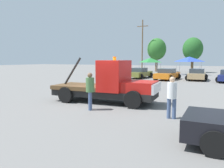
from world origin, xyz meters
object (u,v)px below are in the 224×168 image
object	(u,v)px
canopy_tent_blue	(189,59)
canopy_tent_green	(150,60)
parked_car_olive	(139,73)
tree_left	(157,49)
person_at_hood	(90,89)
person_near_truck	(172,95)
parked_car_orange	(167,74)
utility_pole	(142,45)
parked_car_tan	(197,75)
parked_car_maroon	(113,73)
traffic_cone	(124,90)
tow_truck	(110,85)
tree_center	(193,49)

from	to	relation	value
canopy_tent_blue	canopy_tent_green	bearing A→B (deg)	-170.23
parked_car_olive	tree_left	bearing A→B (deg)	12.87
person_at_hood	canopy_tent_green	size ratio (longest dim) A/B	0.61
person_near_truck	person_at_hood	distance (m)	3.79
person_at_hood	parked_car_orange	distance (m)	17.48
parked_car_olive	person_at_hood	bearing A→B (deg)	-162.53
utility_pole	parked_car_tan	bearing A→B (deg)	-51.63
canopy_tent_green	parked_car_orange	bearing A→B (deg)	-62.62
parked_car_maroon	traffic_cone	world-z (taller)	parked_car_maroon
tow_truck	parked_car_tan	xyz separation A→B (m)	(3.16, 16.43, -0.34)
parked_car_orange	tree_left	xyz separation A→B (m)	(-5.80, 17.36, 3.81)
canopy_tent_green	tree_left	xyz separation A→B (m)	(-1.05, 8.19, 2.15)
person_near_truck	parked_car_olive	distance (m)	19.72
parked_car_maroon	tree_left	size ratio (longest dim) A/B	0.65
parked_car_tan	person_near_truck	bearing A→B (deg)	-179.85
parked_car_maroon	utility_pole	distance (m)	16.19
parked_car_orange	tree_center	size ratio (longest dim) A/B	0.75
person_at_hood	tree_left	size ratio (longest dim) A/B	0.27
parked_car_olive	parked_car_orange	distance (m)	3.85
traffic_cone	utility_pole	distance (m)	29.04
canopy_tent_blue	tree_center	distance (m)	7.05
canopy_tent_blue	traffic_cone	bearing A→B (deg)	-94.35
parked_car_tan	utility_pole	world-z (taller)	utility_pole
person_near_truck	tree_left	bearing A→B (deg)	-169.28
parked_car_olive	parked_car_tan	bearing A→B (deg)	-83.16
parked_car_orange	person_near_truck	bearing A→B (deg)	-161.68
tow_truck	tree_center	distance (m)	32.66
parked_car_olive	tree_center	distance (m)	17.26
parked_car_tan	traffic_cone	bearing A→B (deg)	162.78
canopy_tent_green	traffic_cone	bearing A→B (deg)	-78.58
person_at_hood	utility_pole	world-z (taller)	utility_pole
parked_car_maroon	canopy_tent_blue	xyz separation A→B (m)	(8.34, 10.32, 1.81)
parked_car_orange	traffic_cone	bearing A→B (deg)	-176.05
tow_truck	utility_pole	size ratio (longest dim) A/B	0.60
canopy_tent_green	tree_center	world-z (taller)	tree_center
parked_car_tan	canopy_tent_blue	world-z (taller)	canopy_tent_blue
canopy_tent_blue	traffic_cone	size ratio (longest dim) A/B	6.31
person_at_hood	canopy_tent_green	distance (m)	27.10
canopy_tent_green	tree_left	size ratio (longest dim) A/B	0.44
canopy_tent_blue	parked_car_orange	bearing A→B (deg)	-97.08
person_near_truck	canopy_tent_green	distance (m)	27.92
tow_truck	canopy_tent_green	world-z (taller)	canopy_tent_green
tow_truck	tree_center	world-z (taller)	tree_center
parked_car_olive	tree_left	xyz separation A→B (m)	(-2.04, 16.53, 3.81)
parked_car_tan	parked_car_maroon	bearing A→B (deg)	94.33
tree_left	parked_car_orange	bearing A→B (deg)	-71.52
parked_car_tan	canopy_tent_blue	xyz separation A→B (m)	(-1.97, 9.25, 1.81)
parked_car_olive	parked_car_orange	world-z (taller)	same
parked_car_orange	canopy_tent_green	world-z (taller)	canopy_tent_green
person_at_hood	parked_car_tan	bearing A→B (deg)	-127.90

